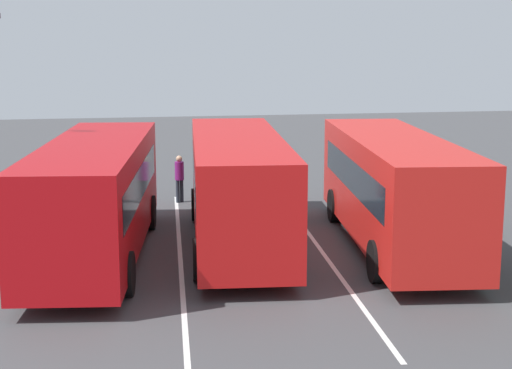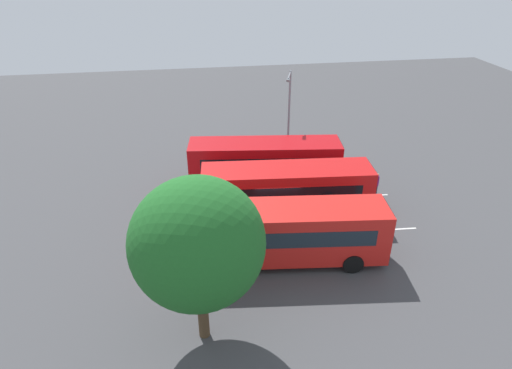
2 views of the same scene
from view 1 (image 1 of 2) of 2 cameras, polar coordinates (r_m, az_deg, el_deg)
The scene contains 7 objects.
ground_plane at distance 21.34m, azimuth -0.37°, elevation -4.94°, with size 74.01×74.01×0.00m, color #424244.
bus_far_left at distance 21.85m, azimuth 10.00°, elevation -0.16°, with size 10.03×3.48×3.07m.
bus_center_left at distance 21.68m, azimuth -1.35°, elevation -0.08°, with size 10.00×3.25×3.07m.
bus_center_right at distance 20.85m, azimuth -11.61°, elevation -0.73°, with size 10.05×3.61×3.07m.
pedestrian at distance 27.61m, azimuth -5.60°, elevation 0.70°, with size 0.43×0.43×1.67m.
lane_stripe_outer_left at distance 21.74m, azimuth 4.67°, elevation -4.68°, with size 15.63×0.12×0.01m, color silver.
lane_stripe_inner_left at distance 21.12m, azimuth -5.56°, elevation -5.16°, with size 15.63×0.12×0.01m, color silver.
Camera 1 is at (-20.26, 3.44, 5.77)m, focal length 54.88 mm.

